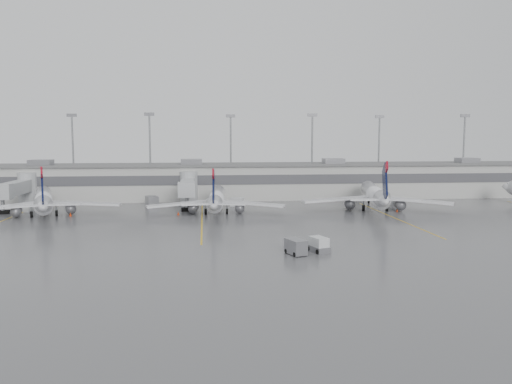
{
  "coord_description": "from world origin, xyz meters",
  "views": [
    {
      "loc": [
        -17.03,
        -63.23,
        14.56
      ],
      "look_at": [
        -7.91,
        24.0,
        5.0
      ],
      "focal_mm": 35.0,
      "sensor_mm": 36.0,
      "label": 1
    }
  ],
  "objects": [
    {
      "name": "ground",
      "position": [
        0.0,
        0.0,
        0.0
      ],
      "size": [
        260.0,
        260.0,
        0.0
      ],
      "primitive_type": "plane",
      "color": "#525254",
      "rests_on": "ground"
    },
    {
      "name": "terminal",
      "position": [
        -0.01,
        57.98,
        4.17
      ],
      "size": [
        152.0,
        17.0,
        9.45
      ],
      "color": "#B4B4AF",
      "rests_on": "ground"
    },
    {
      "name": "light_masts",
      "position": [
        0.0,
        63.75,
        12.03
      ],
      "size": [
        142.4,
        8.0,
        20.6
      ],
      "color": "gray",
      "rests_on": "ground"
    },
    {
      "name": "jet_bridge_left",
      "position": [
        -55.5,
        45.72,
        3.87
      ],
      "size": [
        4.0,
        17.2,
        7.0
      ],
      "color": "#999B9E",
      "rests_on": "ground"
    },
    {
      "name": "jet_bridge_right",
      "position": [
        -20.5,
        45.72,
        3.87
      ],
      "size": [
        4.0,
        17.2,
        7.0
      ],
      "color": "#999B9E",
      "rests_on": "ground"
    },
    {
      "name": "stand_markings",
      "position": [
        -0.0,
        24.0,
        0.01
      ],
      "size": [
        105.25,
        40.0,
        0.01
      ],
      "color": "#E5AD0D",
      "rests_on": "ground"
    },
    {
      "name": "jet_far_left",
      "position": [
        -46.77,
        32.23,
        3.12
      ],
      "size": [
        26.49,
        30.14,
        10.04
      ],
      "rotation": [
        0.0,
        0.0,
        0.3
      ],
      "color": "white",
      "rests_on": "ground"
    },
    {
      "name": "jet_mid_left",
      "position": [
        -14.72,
        32.03,
        2.97
      ],
      "size": [
        26.34,
        29.59,
        9.57
      ],
      "rotation": [
        0.0,
        0.0,
        -0.06
      ],
      "color": "white",
      "rests_on": "ground"
    },
    {
      "name": "jet_mid_right",
      "position": [
        16.97,
        32.75,
        3.31
      ],
      "size": [
        28.7,
        32.52,
        10.66
      ],
      "rotation": [
        0.0,
        0.0,
        -0.22
      ],
      "color": "white",
      "rests_on": "ground"
    },
    {
      "name": "baggage_tug",
      "position": [
        -2.5,
        -1.67,
        0.75
      ],
      "size": [
        2.75,
        3.41,
        1.91
      ],
      "rotation": [
        0.0,
        0.0,
        0.35
      ],
      "color": "silver",
      "rests_on": "ground"
    },
    {
      "name": "baggage_cart",
      "position": [
        -5.7,
        -2.87,
        1.01
      ],
      "size": [
        2.65,
        3.42,
        1.93
      ],
      "rotation": [
        0.0,
        0.0,
        0.35
      ],
      "color": "slate",
      "rests_on": "ground"
    },
    {
      "name": "gse_uld_a",
      "position": [
        -51.91,
        38.42,
        0.81
      ],
      "size": [
        2.67,
        2.24,
        1.61
      ],
      "primitive_type": "cube",
      "rotation": [
        0.0,
        0.0,
        -0.37
      ],
      "color": "silver",
      "rests_on": "ground"
    },
    {
      "name": "gse_uld_b",
      "position": [
        -10.07,
        42.06,
        0.93
      ],
      "size": [
        3.08,
        2.58,
        1.86
      ],
      "primitive_type": "cube",
      "rotation": [
        0.0,
        0.0,
        -0.37
      ],
      "color": "silver",
      "rests_on": "ground"
    },
    {
      "name": "gse_uld_c",
      "position": [
        23.01,
        37.21,
        0.91
      ],
      "size": [
        2.91,
        2.31,
        1.81
      ],
      "primitive_type": "cube",
      "rotation": [
        0.0,
        0.0,
        0.26
      ],
      "color": "silver",
      "rests_on": "ground"
    },
    {
      "name": "gse_loader",
      "position": [
        -28.12,
        43.63,
        1.1
      ],
      "size": [
        3.21,
        4.04,
        2.2
      ],
      "primitive_type": "cube",
      "rotation": [
        0.0,
        0.0,
        0.33
      ],
      "color": "slate",
      "rests_on": "ground"
    },
    {
      "name": "cone_a",
      "position": [
        -41.94,
        31.83,
        0.35
      ],
      "size": [
        0.44,
        0.44,
        0.7
      ],
      "primitive_type": "cone",
      "color": "#EB3404",
      "rests_on": "ground"
    },
    {
      "name": "cone_b",
      "position": [
        -21.97,
        31.19,
        0.34
      ],
      "size": [
        0.43,
        0.43,
        0.68
      ],
      "primitive_type": "cone",
      "color": "#EB3404",
      "rests_on": "ground"
    },
    {
      "name": "cone_c",
      "position": [
        21.01,
        31.14,
        0.31
      ],
      "size": [
        0.39,
        0.39,
        0.62
      ],
      "primitive_type": "cone",
      "color": "#EB3404",
      "rests_on": "ground"
    }
  ]
}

